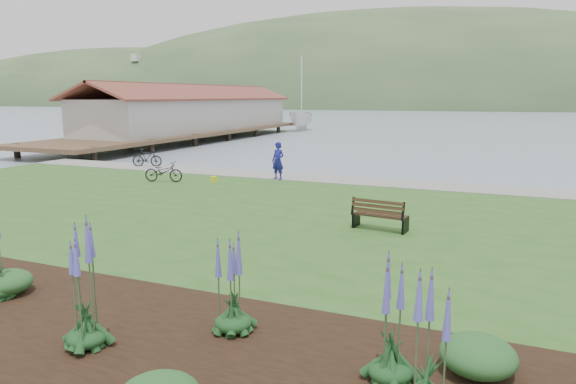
# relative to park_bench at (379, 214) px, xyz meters

# --- Properties ---
(ground) EXTENTS (600.00, 600.00, 0.00)m
(ground) POSITION_rel_park_bench_xyz_m (-4.99, 1.43, -0.89)
(ground) COLOR gray
(ground) RESTS_ON ground
(lawn) EXTENTS (34.00, 20.00, 0.40)m
(lawn) POSITION_rel_park_bench_xyz_m (-4.99, -0.57, -0.69)
(lawn) COLOR #2A561E
(lawn) RESTS_ON ground
(shoreline_path) EXTENTS (34.00, 2.20, 0.03)m
(shoreline_path) POSITION_rel_park_bench_xyz_m (-4.99, 8.33, -0.47)
(shoreline_path) COLOR gray
(shoreline_path) RESTS_ON lawn
(garden_bed) EXTENTS (24.00, 4.40, 0.04)m
(garden_bed) POSITION_rel_park_bench_xyz_m (-1.99, -8.37, -0.47)
(garden_bed) COLOR black
(garden_bed) RESTS_ON lawn
(far_hillside) EXTENTS (580.00, 80.00, 38.00)m
(far_hillside) POSITION_rel_park_bench_xyz_m (15.01, 171.43, -0.89)
(far_hillside) COLOR #3C5932
(far_hillside) RESTS_ON ground
(pier_pavilion) EXTENTS (8.00, 36.00, 5.40)m
(pier_pavilion) POSITION_rel_park_bench_xyz_m (-24.99, 28.95, 1.76)
(pier_pavilion) COLOR #4C3826
(pier_pavilion) RESTS_ON ground
(park_bench) EXTENTS (1.64, 0.83, 0.98)m
(park_bench) POSITION_rel_park_bench_xyz_m (0.00, 0.00, 0.00)
(park_bench) COLOR black
(park_bench) RESTS_ON lawn
(person) EXTENTS (0.86, 0.69, 2.09)m
(person) POSITION_rel_park_bench_xyz_m (-6.46, 7.30, 0.56)
(person) COLOR navy
(person) RESTS_ON lawn
(bicycle_a) EXTENTS (1.03, 1.89, 0.94)m
(bicycle_a) POSITION_rel_park_bench_xyz_m (-11.07, 4.74, -0.02)
(bicycle_a) COLOR black
(bicycle_a) RESTS_ON lawn
(bicycle_b) EXTENTS (1.02, 1.71, 0.99)m
(bicycle_b) POSITION_rel_park_bench_xyz_m (-15.03, 8.63, 0.01)
(bicycle_b) COLOR black
(bicycle_b) RESTS_ON lawn
(sailboat) EXTENTS (12.52, 12.69, 29.11)m
(sailboat) POSITION_rel_park_bench_xyz_m (-20.43, 46.22, -0.89)
(sailboat) COLOR silver
(sailboat) RESTS_ON ground
(pannier) EXTENTS (0.22, 0.29, 0.28)m
(pannier) POSITION_rel_park_bench_xyz_m (-8.87, 5.49, -0.34)
(pannier) COLOR yellow
(pannier) RESTS_ON lawn
(echium_0) EXTENTS (0.62, 0.62, 2.30)m
(echium_0) POSITION_rel_park_bench_xyz_m (-2.57, -8.87, 0.55)
(echium_0) COLOR #143919
(echium_0) RESTS_ON garden_bed
(echium_1) EXTENTS (0.62, 0.62, 1.80)m
(echium_1) POSITION_rel_park_bench_xyz_m (-0.73, -7.52, 0.27)
(echium_1) COLOR #143919
(echium_1) RESTS_ON garden_bed
(echium_2) EXTENTS (0.62, 0.62, 1.81)m
(echium_2) POSITION_rel_park_bench_xyz_m (1.98, -8.03, 0.22)
(echium_2) COLOR #143919
(echium_2) RESTS_ON garden_bed
(echium_5) EXTENTS (0.62, 0.62, 2.10)m
(echium_5) POSITION_rel_park_bench_xyz_m (2.55, -8.63, 0.34)
(echium_5) COLOR #143919
(echium_5) RESTS_ON garden_bed
(shrub_0) EXTENTS (0.95, 0.95, 0.47)m
(shrub_0) POSITION_rel_park_bench_xyz_m (-5.64, -7.79, -0.21)
(shrub_0) COLOR #1E4C21
(shrub_0) RESTS_ON garden_bed
(shrub_2) EXTENTS (1.07, 1.07, 0.53)m
(shrub_2) POSITION_rel_park_bench_xyz_m (3.08, -7.34, -0.18)
(shrub_2) COLOR #1E4C21
(shrub_2) RESTS_ON garden_bed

